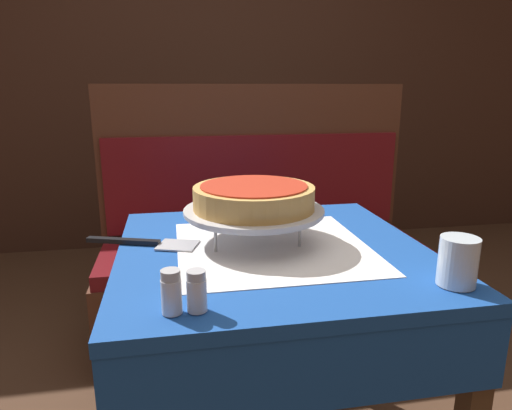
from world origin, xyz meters
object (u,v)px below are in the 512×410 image
dining_table_rear (250,170)px  booth_bench (261,266)px  dining_table_front (272,287)px  deep_dish_pizza (254,197)px  pizza_pan_stand (254,212)px  pizza_server (145,243)px  water_glass_near (458,261)px  pepper_shaker (197,291)px  salt_shaker (171,292)px  condiment_caddy (257,149)px

dining_table_rear → booth_bench: size_ratio=0.54×
dining_table_front → deep_dish_pizza: (-0.04, 0.05, 0.23)m
pizza_pan_stand → dining_table_rear: bearing=80.6°
dining_table_rear → deep_dish_pizza: 1.64m
booth_bench → pizza_server: bearing=-120.8°
water_glass_near → pepper_shaker: bearing=-178.1°
pizza_pan_stand → pepper_shaker: pizza_pan_stand is taller
salt_shaker → condiment_caddy: (0.52, 1.95, -0.01)m
salt_shaker → dining_table_front: bearing=50.7°
water_glass_near → deep_dish_pizza: bearing=136.4°
dining_table_front → deep_dish_pizza: bearing=128.7°
pizza_server → booth_bench: bearing=59.2°
pizza_pan_stand → pizza_server: size_ratio=1.24×
water_glass_near → condiment_caddy: size_ratio=0.69×
pizza_server → salt_shaker: 0.40m
pizza_server → condiment_caddy: 1.67m
pepper_shaker → condiment_caddy: size_ratio=0.53×
dining_table_front → pizza_server: 0.35m
booth_bench → water_glass_near: booth_bench is taller
water_glass_near → pepper_shaker: water_glass_near is taller
pizza_pan_stand → pizza_server: (-0.28, 0.03, -0.07)m
dining_table_rear → booth_bench: (-0.09, -0.81, -0.30)m
salt_shaker → condiment_caddy: condiment_caddy is taller
pizza_pan_stand → pizza_server: pizza_pan_stand is taller
dining_table_front → condiment_caddy: condiment_caddy is taller
pizza_pan_stand → pizza_server: 0.29m
dining_table_rear → pizza_server: pizza_server is taller
dining_table_rear → condiment_caddy: size_ratio=5.23×
salt_shaker → pepper_shaker: 0.05m
water_glass_near → salt_shaker: water_glass_near is taller
condiment_caddy → pepper_shaker: bearing=-103.6°
dining_table_rear → pepper_shaker: 2.02m
pizza_server → pepper_shaker: pepper_shaker is taller
booth_bench → pepper_shaker: bearing=-106.7°
pepper_shaker → dining_table_rear: bearing=77.5°
salt_shaker → condiment_caddy: size_ratio=0.56×
pizza_server → condiment_caddy: (0.58, 1.57, 0.03)m
deep_dish_pizza → pizza_server: bearing=174.8°
dining_table_rear → salt_shaker: size_ratio=9.38×
booth_bench → condiment_caddy: bearing=81.1°
water_glass_near → pepper_shaker: (-0.53, -0.02, -0.01)m
booth_bench → deep_dish_pizza: bearing=-102.5°
pizza_server → salt_shaker: size_ratio=3.58×
deep_dish_pizza → condiment_caddy: 1.62m
dining_table_rear → pepper_shaker: (-0.43, -1.97, 0.14)m
deep_dish_pizza → condiment_caddy: (0.30, 1.59, -0.09)m
dining_table_front → pepper_shaker: bearing=-124.0°
dining_table_front → booth_bench: booth_bench is taller
deep_dish_pizza → salt_shaker: deep_dish_pizza is taller
deep_dish_pizza → salt_shaker: size_ratio=3.80×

